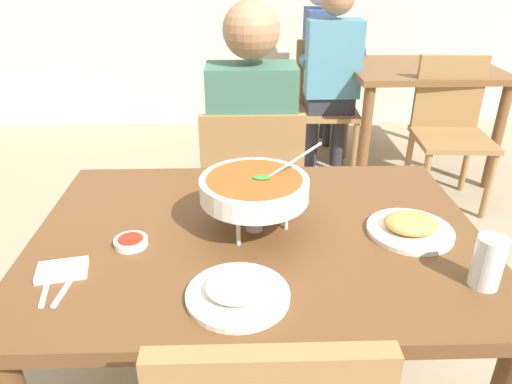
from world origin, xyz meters
TOP-DOWN VIEW (x-y plane):
  - dining_table_main at (0.00, 0.00)m, footprint 1.26×0.90m
  - chair_diner_main at (-0.00, 0.73)m, footprint 0.44×0.44m
  - diner_main at (0.00, 0.77)m, footprint 0.40×0.45m
  - curry_bowl at (-0.01, 0.01)m, footprint 0.33×0.30m
  - rice_plate at (-0.06, -0.29)m, footprint 0.24×0.24m
  - appetizer_plate at (0.43, -0.02)m, footprint 0.24×0.24m
  - sauce_dish at (-0.34, -0.06)m, footprint 0.09×0.09m
  - napkin_folded at (-0.49, -0.18)m, footprint 0.13×0.10m
  - fork_utensil at (-0.51, -0.23)m, footprint 0.04×0.17m
  - spoon_utensil at (-0.46, -0.23)m, footprint 0.03×0.17m
  - drink_glass at (0.53, -0.26)m, footprint 0.07×0.07m
  - dining_table_far at (1.20, 2.12)m, footprint 1.00×0.80m
  - chair_bg_left at (0.56, 2.23)m, footprint 0.45×0.45m
  - chair_bg_middle at (0.61, 2.63)m, footprint 0.48×0.48m
  - chair_bg_right at (1.25, 1.65)m, footprint 0.47×0.47m
  - patron_bg_left at (0.58, 2.12)m, footprint 0.40×0.45m
  - patron_bg_middle at (0.60, 2.70)m, footprint 0.45×0.40m

SIDE VIEW (x-z plane):
  - chair_diner_main at x=0.00m, z-range 0.06..0.96m
  - chair_bg_left at x=0.56m, z-range 0.06..0.96m
  - chair_bg_middle at x=0.61m, z-range 0.06..0.96m
  - chair_bg_right at x=1.25m, z-range 0.06..0.96m
  - dining_table_far at x=1.20m, z-range 0.24..1.00m
  - dining_table_main at x=0.00m, z-range 0.27..1.03m
  - diner_main at x=0.00m, z-range 0.09..1.40m
  - patron_bg_left at x=0.58m, z-range 0.09..1.40m
  - patron_bg_middle at x=0.60m, z-range 0.09..1.40m
  - fork_utensil at x=-0.51m, z-range 0.76..0.76m
  - spoon_utensil at x=-0.46m, z-range 0.76..0.76m
  - napkin_folded at x=-0.49m, z-range 0.76..0.77m
  - sauce_dish at x=-0.34m, z-range 0.76..0.78m
  - rice_plate at x=-0.06m, z-range 0.75..0.80m
  - appetizer_plate at x=0.43m, z-range 0.75..0.80m
  - drink_glass at x=0.53m, z-range 0.75..0.88m
  - curry_bowl at x=-0.01m, z-range 0.76..1.01m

